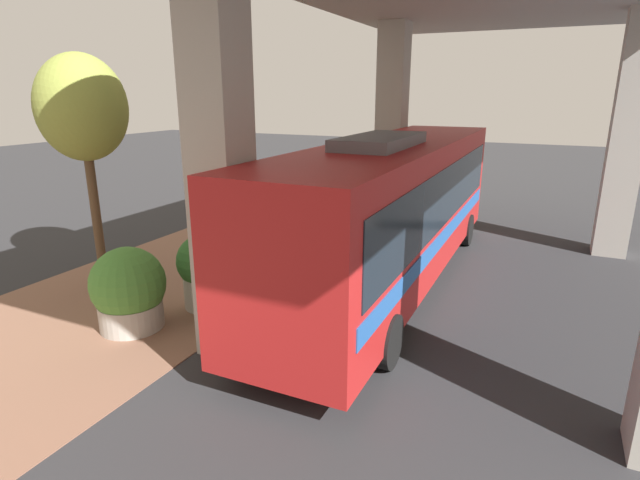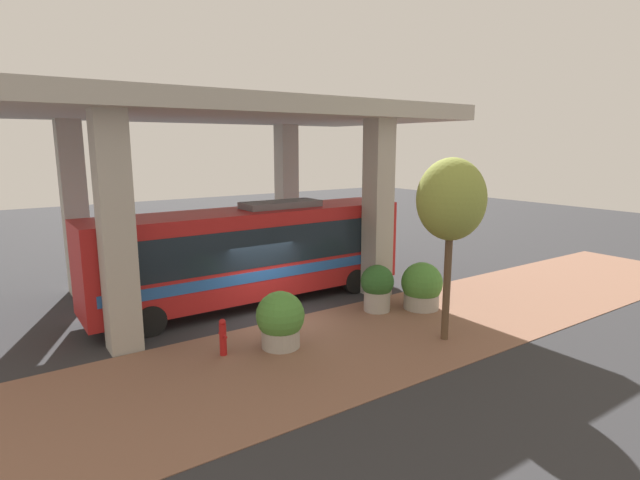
{
  "view_description": "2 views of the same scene",
  "coord_description": "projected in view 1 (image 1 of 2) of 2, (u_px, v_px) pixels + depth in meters",
  "views": [
    {
      "loc": [
        5.71,
        -11.94,
        4.72
      ],
      "look_at": [
        1.12,
        -2.17,
        1.51
      ],
      "focal_mm": 28.0,
      "sensor_mm": 36.0,
      "label": 1
    },
    {
      "loc": [
        -14.25,
        8.01,
        5.97
      ],
      "look_at": [
        0.62,
        -2.21,
        2.5
      ],
      "focal_mm": 28.0,
      "sensor_mm": 36.0,
      "label": 2
    }
  ],
  "objects": [
    {
      "name": "ground_plane",
      "position": [
        317.0,
        267.0,
        14.03
      ],
      "size": [
        80.0,
        80.0,
        0.0
      ],
      "primitive_type": "plane",
      "color": "#2D2D30",
      "rests_on": "ground"
    },
    {
      "name": "sidewalk_strip",
      "position": [
        228.0,
        253.0,
        15.25
      ],
      "size": [
        6.0,
        40.0,
        0.02
      ],
      "color": "#845B47",
      "rests_on": "ground"
    },
    {
      "name": "overpass",
      "position": [
        487.0,
        2.0,
        10.54
      ],
      "size": [
        9.4,
        17.79,
        7.53
      ],
      "color": "#ADA89E",
      "rests_on": "ground"
    },
    {
      "name": "bus",
      "position": [
        394.0,
        204.0,
        12.26
      ],
      "size": [
        2.62,
        12.17,
        3.83
      ],
      "color": "#B21E1E",
      "rests_on": "ground"
    },
    {
      "name": "fire_hydrant",
      "position": [
        308.0,
        220.0,
        16.85
      ],
      "size": [
        0.42,
        0.2,
        1.11
      ],
      "color": "#B21919",
      "rests_on": "ground"
    },
    {
      "name": "planter_front",
      "position": [
        273.0,
        222.0,
        15.5
      ],
      "size": [
        1.45,
        1.45,
        1.72
      ],
      "color": "#ADA89E",
      "rests_on": "ground"
    },
    {
      "name": "planter_middle",
      "position": [
        129.0,
        291.0,
        10.17
      ],
      "size": [
        1.51,
        1.51,
        1.74
      ],
      "color": "#ADA89E",
      "rests_on": "ground"
    },
    {
      "name": "planter_back",
      "position": [
        204.0,
        270.0,
        11.17
      ],
      "size": [
        1.2,
        1.2,
        1.71
      ],
      "color": "#ADA89E",
      "rests_on": "ground"
    },
    {
      "name": "street_tree_near",
      "position": [
        82.0,
        110.0,
        11.56
      ],
      "size": [
        2.05,
        2.05,
        5.6
      ],
      "color": "brown",
      "rests_on": "ground"
    }
  ]
}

